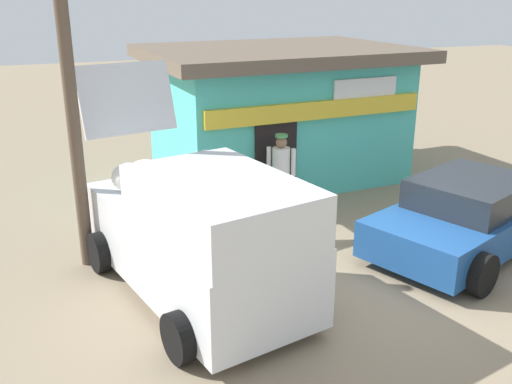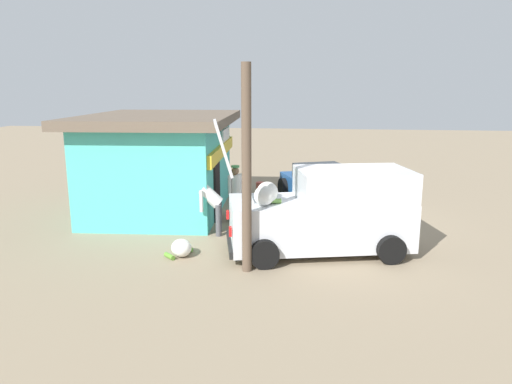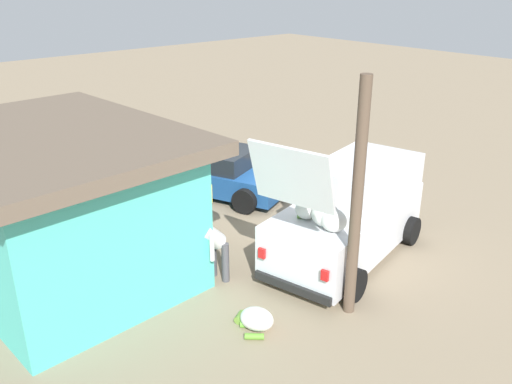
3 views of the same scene
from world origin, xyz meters
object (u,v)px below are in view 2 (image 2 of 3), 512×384
vendor_standing (236,190)px  storefront_bar (162,162)px  unloaded_banana_pile (181,248)px  paint_bucket (260,188)px  delivery_van (326,211)px  customer_bending (211,202)px  parked_sedan (324,186)px

vendor_standing → storefront_bar: bearing=68.9°
unloaded_banana_pile → paint_bucket: 6.74m
delivery_van → vendor_standing: delivery_van is taller
vendor_standing → customer_bending: bearing=162.3°
storefront_bar → vendor_standing: storefront_bar is taller
paint_bucket → delivery_van: bearing=-159.9°
storefront_bar → unloaded_banana_pile: 4.50m
delivery_van → vendor_standing: (2.33, 2.49, -0.05)m
parked_sedan → customer_bending: size_ratio=3.04×
storefront_bar → paint_bucket: 4.07m
vendor_standing → customer_bending: (-1.34, 0.43, -0.06)m
delivery_van → customer_bending: (0.99, 2.92, -0.11)m
delivery_van → customer_bending: delivery_van is taller
parked_sedan → unloaded_banana_pile: parked_sedan is taller
parked_sedan → paint_bucket: parked_sedan is taller
delivery_van → paint_bucket: size_ratio=11.50×
customer_bending → delivery_van: bearing=-108.7°
delivery_van → unloaded_banana_pile: bearing=102.0°
parked_sedan → unloaded_banana_pile: (-5.36, 3.34, -0.42)m
storefront_bar → unloaded_banana_pile: storefront_bar is taller
parked_sedan → paint_bucket: (1.29, 2.24, -0.39)m
delivery_van → parked_sedan: (4.67, -0.06, -0.37)m
unloaded_banana_pile → paint_bucket: bearing=-9.4°
storefront_bar → parked_sedan: storefront_bar is taller
customer_bending → paint_bucket: 5.07m
parked_sedan → customer_bending: 4.74m
parked_sedan → customer_bending: bearing=141.0°
storefront_bar → unloaded_banana_pile: (-3.96, -1.65, -1.35)m
delivery_van → parked_sedan: bearing=-0.8°
parked_sedan → paint_bucket: 2.61m
vendor_standing → paint_bucket: size_ratio=3.94×
vendor_standing → paint_bucket: 3.71m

